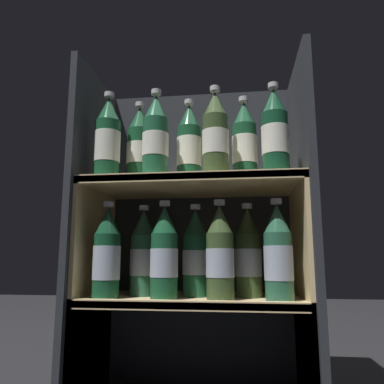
% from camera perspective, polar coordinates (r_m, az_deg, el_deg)
% --- Properties ---
extents(fridge_back_wall, '(0.67, 0.02, 0.99)m').
position_cam_1_polar(fridge_back_wall, '(1.30, 1.22, -5.88)').
color(fridge_back_wall, '#23262B').
rests_on(fridge_back_wall, ground_plane).
extents(fridge_side_left, '(0.02, 0.36, 0.99)m').
position_cam_1_polar(fridge_side_left, '(1.21, -15.18, -5.25)').
color(fridge_side_left, '#23262B').
rests_on(fridge_side_left, ground_plane).
extents(fridge_side_right, '(0.02, 0.36, 0.99)m').
position_cam_1_polar(fridge_side_right, '(1.14, 16.85, -4.88)').
color(fridge_side_right, '#23262B').
rests_on(fridge_side_right, ground_plane).
extents(shelf_lower, '(0.63, 0.32, 0.30)m').
position_cam_1_polar(shelf_lower, '(1.13, 0.26, -18.61)').
color(shelf_lower, '#DBBC84').
rests_on(shelf_lower, ground_plane).
extents(shelf_upper, '(0.63, 0.32, 0.63)m').
position_cam_1_polar(shelf_upper, '(1.12, 0.27, -7.63)').
color(shelf_upper, '#DBBC84').
rests_on(shelf_upper, ground_plane).
extents(bottle_upper_front_0, '(0.08, 0.08, 0.27)m').
position_cam_1_polar(bottle_upper_front_0, '(1.14, -12.75, 7.64)').
color(bottle_upper_front_0, '#194C2D').
rests_on(bottle_upper_front_0, shelf_upper).
extents(bottle_upper_front_1, '(0.08, 0.08, 0.27)m').
position_cam_1_polar(bottle_upper_front_1, '(1.10, -5.59, 8.16)').
color(bottle_upper_front_1, '#1E5638').
rests_on(bottle_upper_front_1, shelf_upper).
extents(bottle_upper_front_2, '(0.08, 0.08, 0.27)m').
position_cam_1_polar(bottle_upper_front_2, '(1.07, 3.59, 8.55)').
color(bottle_upper_front_2, '#384C28').
rests_on(bottle_upper_front_2, shelf_upper).
extents(bottle_upper_front_3, '(0.08, 0.08, 0.27)m').
position_cam_1_polar(bottle_upper_front_3, '(1.08, 12.53, 8.68)').
color(bottle_upper_front_3, '#144228').
rests_on(bottle_upper_front_3, shelf_upper).
extents(bottle_upper_back_0, '(0.08, 0.08, 0.27)m').
position_cam_1_polar(bottle_upper_back_0, '(1.19, -8.10, 6.74)').
color(bottle_upper_back_0, '#194C2D').
rests_on(bottle_upper_back_0, shelf_upper).
extents(bottle_upper_back_1, '(0.08, 0.08, 0.27)m').
position_cam_1_polar(bottle_upper_back_1, '(1.16, -0.45, 7.03)').
color(bottle_upper_back_1, '#194C2D').
rests_on(bottle_upper_back_1, shelf_upper).
extents(bottle_upper_back_2, '(0.08, 0.08, 0.27)m').
position_cam_1_polar(bottle_upper_back_2, '(1.15, 8.02, 7.29)').
color(bottle_upper_back_2, '#194C2D').
rests_on(bottle_upper_back_2, shelf_upper).
extents(bottle_lower_front_0, '(0.08, 0.08, 0.27)m').
position_cam_1_polar(bottle_lower_front_0, '(1.08, -12.86, -9.38)').
color(bottle_lower_front_0, '#144228').
rests_on(bottle_lower_front_0, shelf_lower).
extents(bottle_lower_front_1, '(0.08, 0.08, 0.27)m').
position_cam_1_polar(bottle_lower_front_1, '(1.04, -4.26, -9.53)').
color(bottle_lower_front_1, '#194C2D').
rests_on(bottle_lower_front_1, shelf_lower).
extents(bottle_lower_front_2, '(0.08, 0.08, 0.27)m').
position_cam_1_polar(bottle_lower_front_2, '(1.02, 4.29, -9.52)').
color(bottle_lower_front_2, '#384C28').
rests_on(bottle_lower_front_2, shelf_lower).
extents(bottle_lower_front_3, '(0.08, 0.08, 0.27)m').
position_cam_1_polar(bottle_lower_front_3, '(1.02, 13.01, -9.35)').
color(bottle_lower_front_3, '#285B42').
rests_on(bottle_lower_front_3, shelf_lower).
extents(bottle_lower_back_0, '(0.08, 0.08, 0.27)m').
position_cam_1_polar(bottle_lower_back_0, '(1.14, -7.48, -9.51)').
color(bottle_lower_back_0, '#285B42').
rests_on(bottle_lower_back_0, shelf_lower).
extents(bottle_lower_back_1, '(0.08, 0.08, 0.27)m').
position_cam_1_polar(bottle_lower_back_1, '(1.11, 0.53, -9.56)').
color(bottle_lower_back_1, '#1E5638').
rests_on(bottle_lower_back_1, shelf_lower).
extents(bottle_lower_back_2, '(0.08, 0.08, 0.27)m').
position_cam_1_polar(bottle_lower_back_2, '(1.10, 8.56, -9.47)').
color(bottle_lower_back_2, '#384C28').
rests_on(bottle_lower_back_2, shelf_lower).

